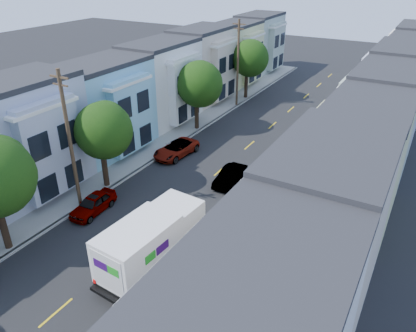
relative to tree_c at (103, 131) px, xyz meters
The scene contains 22 objects.
ground 9.47m from the tree_c, 39.22° to the right, with size 160.00×160.00×0.00m, color black.
road_slab 12.66m from the tree_c, 57.40° to the left, with size 12.00×70.00×0.02m, color black.
curb_left 10.96m from the tree_c, 88.53° to the left, with size 0.30×70.00×0.15m, color gray.
curb_right 16.51m from the tree_c, 38.59° to the left, with size 0.30×70.00×0.15m, color gray.
sidewalk_left 11.00m from the tree_c, 96.07° to the left, with size 2.60×70.00×0.15m, color gray.
sidewalk_right 17.50m from the tree_c, 35.83° to the left, with size 2.60×70.00×0.15m, color gray.
centerline 12.67m from the tree_c, 57.40° to the left, with size 0.12×70.00×0.01m, color gold.
townhouse_row_left 12.01m from the tree_c, 116.19° to the left, with size 5.00×70.00×8.50m, color beige.
townhouse_row_right 20.62m from the tree_c, 29.45° to the left, with size 5.00×70.00×8.50m, color beige.
tree_c is the anchor object (origin of this frame).
tree_d 13.90m from the tree_c, 90.00° to the left, with size 4.70×4.70×7.29m.
tree_e 26.16m from the tree_c, 90.00° to the left, with size 4.59×4.59×7.47m.
tree_far_r 27.70m from the tree_c, 61.51° to the left, with size 2.76×2.76×4.84m.
utility_pole_near 3.16m from the tree_c, 89.96° to the right, with size 1.60×0.26×10.00m.
utility_pole_far 22.86m from the tree_c, 89.99° to the left, with size 1.60×0.26×10.00m.
fedex_truck 10.72m from the tree_c, 34.08° to the right, with size 2.69×7.00×3.36m.
lead_sedan 10.47m from the tree_c, 33.45° to the left, with size 1.37×3.89×1.30m, color black.
parked_left_c 5.47m from the tree_c, 66.49° to the right, with size 1.56×4.07×1.32m, color #8B929C.
parked_left_d 8.63m from the tree_c, 79.29° to the left, with size 2.20×4.77×1.32m, color #50190C.
parked_right_b 13.57m from the tree_c, 29.93° to the right, with size 2.05×4.87×1.46m, color silver.
parked_right_c 17.35m from the tree_c, 48.32° to the left, with size 1.50×4.25×1.42m, color black.
parked_right_d 24.82m from the tree_c, 62.76° to the left, with size 2.06×4.90×1.47m, color black.
Camera 1 is at (14.25, -15.21, 16.30)m, focal length 35.00 mm.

